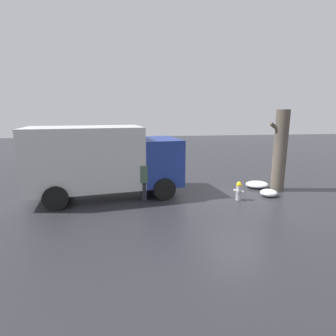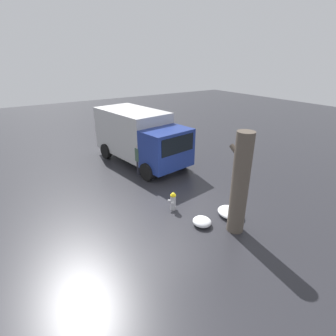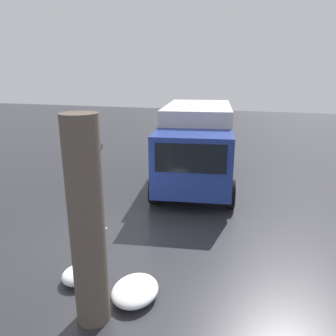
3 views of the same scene
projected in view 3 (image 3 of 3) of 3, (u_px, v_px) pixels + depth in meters
The scene contains 7 objects.
ground_plane at pixel (100, 245), 8.28m from camera, with size 60.00×60.00×0.00m, color #28282D.
fire_hydrant at pixel (99, 230), 8.17m from camera, with size 0.37×0.37×0.77m.
tree_trunk at pixel (87, 224), 5.32m from camera, with size 0.89×0.58×3.63m.
delivery_truck at pixel (197, 142), 12.46m from camera, with size 6.41×3.41×2.94m.
pedestrian at pixel (161, 169), 11.41m from camera, with size 0.36×0.36×1.67m.
snow_pile_by_hydrant at pixel (135, 290), 6.33m from camera, with size 1.07×0.88×0.30m.
snow_pile_curbside at pixel (78, 275), 6.80m from camera, with size 0.71×0.67×0.30m.
Camera 3 is at (-6.61, -3.69, 4.23)m, focal length 35.00 mm.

